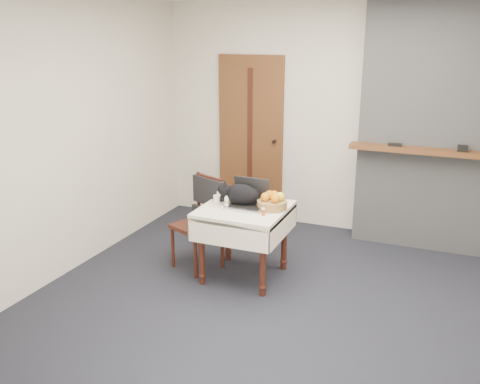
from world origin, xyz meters
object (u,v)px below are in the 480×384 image
object	(u,v)px
pill_bottle	(263,212)
door	(251,139)
cat	(242,195)
fruit_basket	(272,202)
chair	(204,209)
side_table	(244,219)
cream_jar	(217,199)
laptop	(249,200)

from	to	relation	value
pill_bottle	door	bearing A→B (deg)	114.92
cat	fruit_basket	world-z (taller)	cat
door	chair	xyz separation A→B (m)	(0.11, -1.53, -0.41)
door	pill_bottle	distance (m)	1.98
side_table	pill_bottle	distance (m)	0.32
door	chair	distance (m)	1.59
side_table	cream_jar	size ratio (longest dim) A/B	10.62
laptop	cat	world-z (taller)	laptop
cream_jar	chair	world-z (taller)	chair
side_table	chair	world-z (taller)	chair
laptop	pill_bottle	xyz separation A→B (m)	(0.21, -0.18, -0.03)
cat	door	bearing A→B (deg)	85.30
door	cat	world-z (taller)	door
door	fruit_basket	bearing A→B (deg)	-61.95
door	fruit_basket	xyz separation A→B (m)	(0.84, -1.57, -0.24)
chair	cat	bearing A→B (deg)	16.05
cream_jar	pill_bottle	size ratio (longest dim) A/B	1.06
laptop	chair	distance (m)	0.53
cream_jar	pill_bottle	world-z (taller)	cream_jar
door	cat	bearing A→B (deg)	-71.09
side_table	door	bearing A→B (deg)	109.68
door	side_table	size ratio (longest dim) A/B	2.56
pill_bottle	chair	xyz separation A→B (m)	(-0.71, 0.24, -0.15)
door	cream_jar	world-z (taller)	door
cat	chair	xyz separation A→B (m)	(-0.43, 0.05, -0.21)
cream_jar	pill_bottle	distance (m)	0.56
cat	chair	world-z (taller)	cat
cat	chair	size ratio (longest dim) A/B	0.54
cream_jar	chair	distance (m)	0.24
pill_bottle	cat	bearing A→B (deg)	145.77
side_table	pill_bottle	size ratio (longest dim) A/B	11.28
door	pill_bottle	xyz separation A→B (m)	(0.83, -1.78, -0.26)
fruit_basket	chair	xyz separation A→B (m)	(-0.72, 0.03, -0.18)
door	laptop	size ratio (longest dim) A/B	5.52
door	side_table	world-z (taller)	door
chair	side_table	bearing A→B (deg)	10.65
fruit_basket	chair	world-z (taller)	chair
door	side_table	distance (m)	1.78
cream_jar	fruit_basket	world-z (taller)	fruit_basket
fruit_basket	cream_jar	bearing A→B (deg)	-175.61
pill_bottle	fruit_basket	size ratio (longest dim) A/B	0.25
side_table	cat	bearing A→B (deg)	129.65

